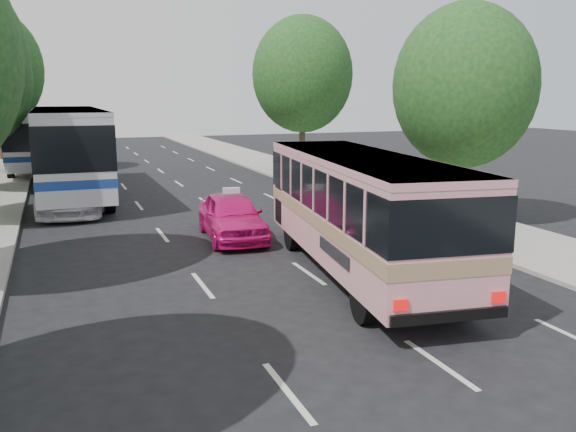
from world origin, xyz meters
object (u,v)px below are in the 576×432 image
tour_coach_front (69,144)px  tour_coach_rear (34,136)px  pink_bus (360,201)px  white_pickup (74,190)px  pink_taxi (232,216)px

tour_coach_front → tour_coach_rear: 11.52m
pink_bus → white_pickup: 13.98m
white_pickup → tour_coach_rear: bearing=104.5°
pink_taxi → tour_coach_front: (-4.69, 10.93, 1.68)m
pink_taxi → white_pickup: white_pickup is taller
pink_taxi → tour_coach_rear: tour_coach_rear is taller
pink_bus → tour_coach_front: (-6.71, 16.11, 0.47)m
tour_coach_rear → tour_coach_front: bearing=-79.6°
pink_bus → pink_taxi: pink_bus is taller
pink_bus → pink_taxi: size_ratio=2.27×
white_pickup → tour_coach_rear: 15.43m
white_pickup → pink_taxi: bearing=-48.5°
tour_coach_rear → pink_bus: bearing=-71.4°
pink_taxi → white_pickup: (-4.69, 7.03, 0.11)m
tour_coach_front → pink_taxi: bearing=-67.0°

